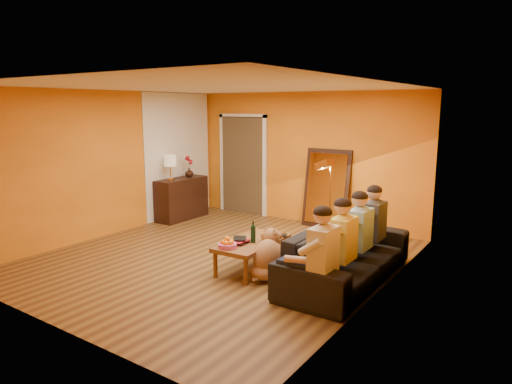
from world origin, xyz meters
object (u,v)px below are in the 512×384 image
Objects in this scene: mirror_frame at (327,188)px; coffee_table at (252,255)px; sofa at (347,255)px; person_far_left at (323,259)px; person_far_right at (374,228)px; wine_bottle at (253,232)px; person_mid_left at (343,247)px; dog at (268,254)px; sideboard at (182,198)px; floor_lamp at (330,205)px; laptop at (276,236)px; tumbler at (264,237)px; table_lamp at (170,168)px; vase at (189,172)px; person_mid_right at (360,236)px.

mirror_frame is 2.80m from coffee_table.
mirror_frame is 2.82m from sofa.
person_far_left is 1.00× the size of person_far_right.
mirror_frame is 2.81m from wine_bottle.
mirror_frame is 1.25× the size of person_mid_left.
dog is (-0.91, -0.54, -0.01)m from sofa.
wine_bottle is (-1.38, -1.06, -0.03)m from person_far_right.
person_far_left is 3.94× the size of wine_bottle.
sideboard is at bearing 150.19° from wine_bottle.
floor_lamp reaches higher than person_far_right.
person_far_right reaches higher than laptop.
person_far_right is (1.04, 1.19, 0.26)m from dog.
sofa is 1.20m from tumbler.
floor_lamp is 4.65× the size of wine_bottle.
wine_bottle is at bearing -25.30° from table_lamp.
person_far_left is 0.55m from person_mid_left.
mirror_frame is at bearing 114.99° from person_far_left.
floor_lamp is 7.67× the size of vase.
person_mid_right is at bearing -29.64° from laptop.
person_mid_left is (0.00, 0.55, 0.00)m from person_far_left.
person_far_right is (0.97, -0.60, -0.11)m from floor_lamp.
sofa is 1.06m from dog.
table_lamp is (0.00, -0.30, 0.68)m from sideboard.
mirror_frame is at bearing 133.57° from floor_lamp.
vase reaches higher than laptop.
person_far_left is 1.52m from tumbler.
person_far_right is 11.50× the size of tumbler.
mirror_frame is at bearing 63.47° from laptop.
tumbler is (0.12, 0.12, 0.26)m from coffee_table.
person_far_left is 3.55× the size of laptop.
vase is (-3.12, 1.57, 0.51)m from laptop.
tumbler is 0.56× the size of vase.
floor_lamp is at bearing 113.40° from person_far_left.
person_mid_left is 1.38m from wine_bottle.
person_far_left is 5.08m from vase.
dog is 3.98m from vase.
person_far_left is at bearing -26.55° from coffee_table.
vase is (-2.79, -0.83, 0.18)m from mirror_frame.
table_lamp reaches higher than person_mid_left.
person_mid_left is 1.10m from person_far_right.
wine_bottle is at bearing -33.29° from vase.
person_far_right is at bearing 34.11° from tumbler.
sofa is 7.13× the size of laptop.
wine_bottle is at bearing 156.62° from person_far_left.
person_far_right is (4.37, -0.66, 0.18)m from sideboard.
table_lamp is at bearing 168.23° from person_mid_right.
floor_lamp is 4.19× the size of laptop.
floor_lamp is (3.40, -0.06, 0.29)m from sideboard.
laptop is (0.33, -2.40, -0.33)m from mirror_frame.
sideboard is at bearing 72.83° from sofa.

